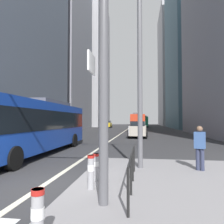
% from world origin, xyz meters
% --- Properties ---
extents(ground_plane, '(160.00, 160.00, 0.00)m').
position_xyz_m(ground_plane, '(0.00, 20.00, 0.00)').
color(ground_plane, '#303033').
extents(lane_centre_line, '(0.20, 80.00, 0.01)m').
position_xyz_m(lane_centre_line, '(0.00, 30.00, 0.01)').
color(lane_centre_line, beige).
rests_on(lane_centre_line, ground).
extents(office_tower_left_mid, '(10.72, 17.46, 41.35)m').
position_xyz_m(office_tower_left_mid, '(-16.00, 41.86, 20.68)').
color(office_tower_left_mid, gray).
rests_on(office_tower_left_mid, ground).
extents(office_tower_left_far, '(13.08, 23.71, 44.63)m').
position_xyz_m(office_tower_left_far, '(-16.00, 65.33, 22.32)').
color(office_tower_left_far, '#9E9EA3').
rests_on(office_tower_left_far, ground).
extents(office_tower_right_mid, '(12.05, 23.43, 48.69)m').
position_xyz_m(office_tower_right_mid, '(17.00, 50.66, 24.35)').
color(office_tower_right_mid, slate).
rests_on(office_tower_right_mid, ground).
extents(office_tower_right_far, '(12.35, 21.65, 46.38)m').
position_xyz_m(office_tower_right_far, '(17.00, 79.09, 23.19)').
color(office_tower_right_far, '#9E9EA3').
rests_on(office_tower_right_far, ground).
extents(city_bus_blue_oncoming, '(2.71, 12.04, 3.40)m').
position_xyz_m(city_bus_blue_oncoming, '(-3.33, 5.36, 1.84)').
color(city_bus_blue_oncoming, '#14389E').
rests_on(city_bus_blue_oncoming, ground).
extents(city_bus_red_receding, '(2.76, 10.96, 3.40)m').
position_xyz_m(city_bus_red_receding, '(2.55, 34.21, 1.84)').
color(city_bus_red_receding, red).
rests_on(city_bus_red_receding, ground).
extents(city_bus_red_distant, '(2.85, 10.62, 3.40)m').
position_xyz_m(city_bus_red_distant, '(3.69, 56.60, 1.83)').
color(city_bus_red_distant, '#198456').
rests_on(city_bus_red_distant, ground).
extents(car_oncoming_mid, '(2.08, 4.53, 1.94)m').
position_xyz_m(car_oncoming_mid, '(-5.82, 48.78, 0.99)').
color(car_oncoming_mid, gold).
rests_on(car_oncoming_mid, ground).
extents(car_receding_near, '(2.07, 4.30, 1.94)m').
position_xyz_m(car_receding_near, '(2.61, 18.48, 0.99)').
color(car_receding_near, silver).
rests_on(car_receding_near, ground).
extents(car_receding_far, '(2.21, 4.25, 1.94)m').
position_xyz_m(car_receding_far, '(2.79, 18.30, 0.99)').
color(car_receding_far, '#B2A899').
rests_on(car_receding_far, ground).
extents(traffic_signal_gantry, '(5.37, 0.65, 6.00)m').
position_xyz_m(traffic_signal_gantry, '(0.45, -1.78, 4.07)').
color(traffic_signal_gantry, '#515156').
rests_on(traffic_signal_gantry, median_island).
extents(street_lamp_post, '(5.50, 0.32, 8.00)m').
position_xyz_m(street_lamp_post, '(3.03, 2.02, 5.28)').
color(street_lamp_post, '#56565B').
rests_on(street_lamp_post, median_island).
extents(bollard_left, '(0.20, 0.20, 0.91)m').
position_xyz_m(bollard_left, '(1.56, -3.59, 0.65)').
color(bollard_left, '#99999E').
rests_on(bollard_left, median_island).
extents(bollard_right, '(0.20, 0.20, 0.93)m').
position_xyz_m(bollard_right, '(1.67, -0.77, 0.67)').
color(bollard_right, '#99999E').
rests_on(bollard_right, median_island).
extents(bollard_back, '(0.20, 0.20, 0.85)m').
position_xyz_m(bollard_back, '(1.63, 0.05, 0.62)').
color(bollard_back, '#99999E').
rests_on(bollard_back, median_island).
extents(pedestrian_railing, '(0.06, 3.74, 0.98)m').
position_xyz_m(pedestrian_railing, '(2.80, -0.48, 0.86)').
color(pedestrian_railing, black).
rests_on(pedestrian_railing, median_island).
extents(pedestrian_waiting, '(0.45, 0.39, 1.69)m').
position_xyz_m(pedestrian_waiting, '(5.29, 1.89, 1.09)').
color(pedestrian_waiting, '#2D334C').
rests_on(pedestrian_waiting, median_island).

